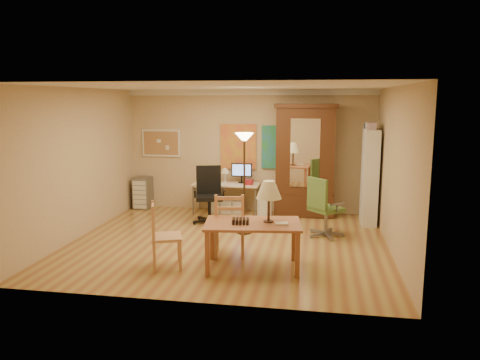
% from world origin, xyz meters
% --- Properties ---
extents(floor, '(5.50, 5.50, 0.00)m').
position_xyz_m(floor, '(0.00, 0.00, 0.00)').
color(floor, '#915B33').
rests_on(floor, ground).
extents(crown_molding, '(5.50, 0.08, 0.12)m').
position_xyz_m(crown_molding, '(0.00, 2.46, 2.64)').
color(crown_molding, white).
rests_on(crown_molding, floor).
extents(corkboard, '(0.90, 0.04, 0.62)m').
position_xyz_m(corkboard, '(-2.05, 2.47, 1.50)').
color(corkboard, '#AA8250').
rests_on(corkboard, floor).
extents(art_panel_left, '(0.80, 0.04, 1.00)m').
position_xyz_m(art_panel_left, '(-0.25, 2.47, 1.45)').
color(art_panel_left, gold).
rests_on(art_panel_left, floor).
extents(art_panel_right, '(0.75, 0.04, 0.95)m').
position_xyz_m(art_panel_right, '(0.65, 2.47, 1.45)').
color(art_panel_right, teal).
rests_on(art_panel_right, floor).
extents(dining_table, '(1.50, 1.02, 1.32)m').
position_xyz_m(dining_table, '(0.69, -1.16, 0.83)').
color(dining_table, brown).
rests_on(dining_table, floor).
extents(ladder_chair_back, '(0.55, 0.53, 1.04)m').
position_xyz_m(ladder_chair_back, '(0.16, -0.70, 0.48)').
color(ladder_chair_back, '#B57B52').
rests_on(ladder_chair_back, floor).
extents(ladder_chair_left, '(0.57, 0.58, 0.99)m').
position_xyz_m(ladder_chair_left, '(-0.70, -1.37, 0.46)').
color(ladder_chair_left, '#B57B52').
rests_on(ladder_chair_left, floor).
extents(torchiere_lamp, '(0.34, 0.34, 1.89)m').
position_xyz_m(torchiere_lamp, '(0.18, 0.63, 1.51)').
color(torchiere_lamp, '#392717').
rests_on(torchiere_lamp, floor).
extents(computer_desk, '(1.46, 0.64, 1.10)m').
position_xyz_m(computer_desk, '(-0.43, 2.15, 0.40)').
color(computer_desk, beige).
rests_on(computer_desk, floor).
extents(office_chair_black, '(0.71, 0.71, 1.15)m').
position_xyz_m(office_chair_black, '(-0.64, 1.28, 0.31)').
color(office_chair_black, black).
rests_on(office_chair_black, floor).
extents(office_chair_green, '(0.71, 0.71, 1.11)m').
position_xyz_m(office_chair_green, '(1.67, 0.66, 0.30)').
color(office_chair_green, slate).
rests_on(office_chair_green, floor).
extents(drawer_cart, '(0.36, 0.43, 0.72)m').
position_xyz_m(drawer_cart, '(-2.46, 2.27, 0.36)').
color(drawer_cart, slate).
rests_on(drawer_cart, floor).
extents(armoire, '(1.31, 0.62, 2.40)m').
position_xyz_m(armoire, '(1.25, 2.24, 1.04)').
color(armoire, '#37210F').
rests_on(armoire, floor).
extents(bookshelf, '(0.29, 0.76, 1.91)m').
position_xyz_m(bookshelf, '(2.55, 1.76, 0.95)').
color(bookshelf, white).
rests_on(bookshelf, floor).
extents(wastebin, '(0.32, 0.32, 0.41)m').
position_xyz_m(wastebin, '(0.41, 1.90, 0.20)').
color(wastebin, silver).
rests_on(wastebin, floor).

